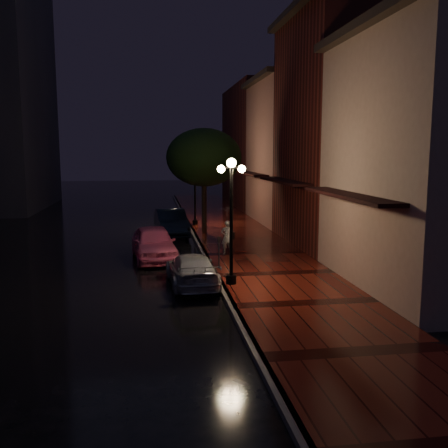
{
  "coord_description": "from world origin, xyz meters",
  "views": [
    {
      "loc": [
        -2.34,
        -21.56,
        4.69
      ],
      "look_at": [
        0.94,
        0.68,
        1.4
      ],
      "focal_mm": 40.0,
      "sensor_mm": 36.0,
      "label": 1
    }
  ],
  "objects_px": {
    "silver_car": "(192,270)",
    "parking_meter": "(219,249)",
    "street_tree": "(204,159)",
    "streetlamp_far": "(195,185)",
    "navy_car": "(171,223)",
    "pink_car": "(154,243)",
    "woman_with_umbrella": "(227,223)",
    "streetlamp_near": "(231,213)"
  },
  "relations": [
    {
      "from": "street_tree",
      "to": "pink_car",
      "type": "bearing_deg",
      "value": -115.28
    },
    {
      "from": "street_tree",
      "to": "pink_car",
      "type": "height_order",
      "value": "street_tree"
    },
    {
      "from": "silver_car",
      "to": "woman_with_umbrella",
      "type": "distance_m",
      "value": 4.95
    },
    {
      "from": "street_tree",
      "to": "navy_car",
      "type": "xyz_separation_m",
      "value": [
        -1.86,
        0.16,
        -3.51
      ]
    },
    {
      "from": "streetlamp_far",
      "to": "silver_car",
      "type": "relative_size",
      "value": 1.1
    },
    {
      "from": "streetlamp_near",
      "to": "silver_car",
      "type": "bearing_deg",
      "value": 159.1
    },
    {
      "from": "streetlamp_far",
      "to": "pink_car",
      "type": "xyz_separation_m",
      "value": [
        -2.6,
        -9.07,
        -1.86
      ]
    },
    {
      "from": "streetlamp_far",
      "to": "woman_with_umbrella",
      "type": "height_order",
      "value": "streetlamp_far"
    },
    {
      "from": "streetlamp_near",
      "to": "woman_with_umbrella",
      "type": "relative_size",
      "value": 2.03
    },
    {
      "from": "navy_car",
      "to": "silver_car",
      "type": "height_order",
      "value": "navy_car"
    },
    {
      "from": "silver_car",
      "to": "parking_meter",
      "type": "xyz_separation_m",
      "value": [
        1.21,
        1.81,
        0.34
      ]
    },
    {
      "from": "pink_car",
      "to": "silver_car",
      "type": "distance_m",
      "value": 4.61
    },
    {
      "from": "streetlamp_near",
      "to": "parking_meter",
      "type": "relative_size",
      "value": 3.44
    },
    {
      "from": "streetlamp_far",
      "to": "pink_car",
      "type": "height_order",
      "value": "streetlamp_far"
    },
    {
      "from": "pink_car",
      "to": "parking_meter",
      "type": "distance_m",
      "value": 3.62
    },
    {
      "from": "street_tree",
      "to": "silver_car",
      "type": "xyz_separation_m",
      "value": [
        -1.58,
        -10.49,
        -3.68
      ]
    },
    {
      "from": "streetlamp_near",
      "to": "pink_car",
      "type": "height_order",
      "value": "streetlamp_near"
    },
    {
      "from": "street_tree",
      "to": "woman_with_umbrella",
      "type": "bearing_deg",
      "value": -86.57
    },
    {
      "from": "streetlamp_far",
      "to": "street_tree",
      "type": "relative_size",
      "value": 0.74
    },
    {
      "from": "streetlamp_far",
      "to": "woman_with_umbrella",
      "type": "relative_size",
      "value": 2.03
    },
    {
      "from": "streetlamp_near",
      "to": "streetlamp_far",
      "type": "relative_size",
      "value": 1.0
    },
    {
      "from": "streetlamp_far",
      "to": "silver_car",
      "type": "xyz_separation_m",
      "value": [
        -1.32,
        -13.5,
        -2.03
      ]
    },
    {
      "from": "silver_car",
      "to": "parking_meter",
      "type": "distance_m",
      "value": 2.2
    },
    {
      "from": "streetlamp_near",
      "to": "woman_with_umbrella",
      "type": "distance_m",
      "value": 5.1
    },
    {
      "from": "parking_meter",
      "to": "streetlamp_far",
      "type": "bearing_deg",
      "value": 79.98
    },
    {
      "from": "street_tree",
      "to": "silver_car",
      "type": "bearing_deg",
      "value": -98.55
    },
    {
      "from": "streetlamp_near",
      "to": "navy_car",
      "type": "bearing_deg",
      "value": 98.18
    },
    {
      "from": "streetlamp_far",
      "to": "navy_car",
      "type": "height_order",
      "value": "streetlamp_far"
    },
    {
      "from": "navy_car",
      "to": "parking_meter",
      "type": "height_order",
      "value": "navy_car"
    },
    {
      "from": "woman_with_umbrella",
      "to": "silver_car",
      "type": "bearing_deg",
      "value": 61.07
    },
    {
      "from": "woman_with_umbrella",
      "to": "navy_car",
      "type": "bearing_deg",
      "value": -75.67
    },
    {
      "from": "streetlamp_near",
      "to": "parking_meter",
      "type": "height_order",
      "value": "streetlamp_near"
    },
    {
      "from": "pink_car",
      "to": "parking_meter",
      "type": "xyz_separation_m",
      "value": [
        2.49,
        -2.62,
        0.17
      ]
    },
    {
      "from": "street_tree",
      "to": "silver_car",
      "type": "relative_size",
      "value": 1.48
    },
    {
      "from": "woman_with_umbrella",
      "to": "parking_meter",
      "type": "relative_size",
      "value": 1.69
    },
    {
      "from": "parking_meter",
      "to": "navy_car",
      "type": "bearing_deg",
      "value": 90.11
    },
    {
      "from": "pink_car",
      "to": "woman_with_umbrella",
      "type": "bearing_deg",
      "value": -5.72
    },
    {
      "from": "street_tree",
      "to": "parking_meter",
      "type": "xyz_separation_m",
      "value": [
        -0.37,
        -8.68,
        -3.34
      ]
    },
    {
      "from": "streetlamp_far",
      "to": "navy_car",
      "type": "bearing_deg",
      "value": -119.38
    },
    {
      "from": "streetlamp_far",
      "to": "parking_meter",
      "type": "relative_size",
      "value": 3.44
    },
    {
      "from": "pink_car",
      "to": "street_tree",
      "type": "bearing_deg",
      "value": 58.67
    },
    {
      "from": "streetlamp_near",
      "to": "street_tree",
      "type": "xyz_separation_m",
      "value": [
        0.26,
        10.99,
        1.64
      ]
    }
  ]
}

